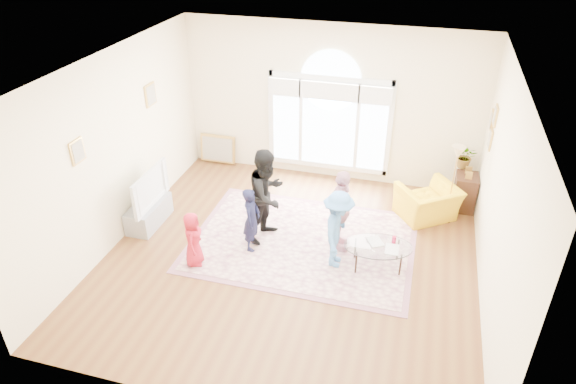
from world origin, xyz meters
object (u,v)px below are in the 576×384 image
(television, at_px, (145,188))
(armchair, at_px, (428,202))
(area_rug, at_px, (303,242))
(tv_console, at_px, (149,213))
(coffee_table, at_px, (378,247))

(television, xyz_separation_m, armchair, (4.86, 1.56, -0.43))
(area_rug, relative_size, armchair, 3.63)
(tv_console, bearing_deg, area_rug, 3.49)
(area_rug, height_order, coffee_table, coffee_table)
(armchair, bearing_deg, television, -18.55)
(tv_console, bearing_deg, television, -0.00)
(area_rug, distance_m, television, 2.94)
(coffee_table, bearing_deg, area_rug, 155.02)
(coffee_table, height_order, armchair, armchair)
(television, bearing_deg, armchair, 17.83)
(coffee_table, bearing_deg, tv_console, 166.91)
(armchair, bearing_deg, tv_console, -18.58)
(tv_console, relative_size, television, 0.86)
(armchair, bearing_deg, area_rug, -1.85)
(area_rug, height_order, television, television)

